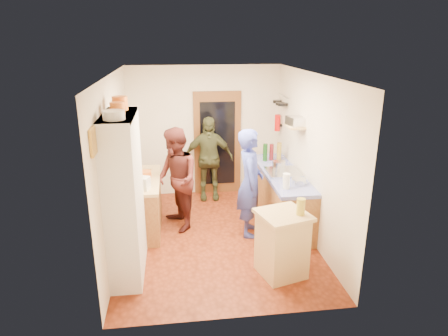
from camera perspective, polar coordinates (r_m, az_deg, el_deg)
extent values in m
cube|color=maroon|center=(6.63, -1.13, -9.83)|extent=(3.00, 4.00, 0.02)
cube|color=silver|center=(5.87, -1.29, 13.36)|extent=(3.00, 4.00, 0.02)
cube|color=beige|center=(8.05, -2.76, 5.26)|extent=(3.00, 0.02, 2.60)
cube|color=beige|center=(4.26, 1.76, -6.95)|extent=(3.00, 0.02, 2.60)
cube|color=beige|center=(6.15, -15.32, 0.47)|extent=(0.02, 4.00, 2.60)
cube|color=beige|center=(6.45, 12.26, 1.53)|extent=(0.02, 4.00, 2.60)
cube|color=brown|center=(8.10, -0.95, 3.53)|extent=(0.95, 0.06, 2.10)
cube|color=black|center=(8.06, -0.92, 3.47)|extent=(0.70, 0.02, 1.70)
cube|color=silver|center=(5.44, -14.01, -4.01)|extent=(0.40, 1.20, 2.20)
cube|color=silver|center=(5.14, -14.93, 7.20)|extent=(0.40, 1.14, 0.04)
cylinder|color=white|center=(4.81, -15.47, 7.30)|extent=(0.25, 0.25, 0.11)
cylinder|color=orange|center=(5.15, -14.99, 8.27)|extent=(0.18, 0.18, 0.15)
cylinder|color=orange|center=(5.42, -14.64, 8.95)|extent=(0.20, 0.20, 0.18)
cube|color=#A07339|center=(6.84, -11.66, -5.26)|extent=(0.60, 1.40, 0.85)
cube|color=tan|center=(6.68, -11.90, -1.72)|extent=(0.64, 1.44, 0.05)
cube|color=white|center=(6.18, -11.82, -2.14)|extent=(0.30, 0.25, 0.20)
cylinder|color=white|center=(6.51, -12.49, -1.22)|extent=(0.16, 0.16, 0.17)
cylinder|color=orange|center=(6.73, -11.21, -0.84)|extent=(0.26, 0.26, 0.09)
cube|color=tan|center=(7.17, -11.47, 0.04)|extent=(0.30, 0.22, 0.02)
cube|color=#A07339|center=(7.10, 8.10, -4.19)|extent=(0.60, 2.20, 0.84)
cube|color=#0713A8|center=(6.94, 8.26, -0.76)|extent=(0.62, 2.22, 0.06)
cube|color=silver|center=(6.85, 8.48, -0.61)|extent=(0.55, 0.58, 0.04)
cylinder|color=silver|center=(6.91, 7.85, 0.40)|extent=(0.22, 0.22, 0.14)
cylinder|color=#143F14|center=(7.45, 5.90, 2.22)|extent=(0.09, 0.09, 0.33)
cylinder|color=#591419|center=(7.52, 6.80, 2.27)|extent=(0.09, 0.09, 0.31)
cylinder|color=olive|center=(7.49, 7.87, 2.30)|extent=(0.10, 0.10, 0.34)
cylinder|color=white|center=(6.15, 8.89, -1.87)|extent=(0.13, 0.13, 0.24)
cylinder|color=silver|center=(6.38, 10.64, -1.92)|extent=(0.25, 0.25, 0.09)
cube|color=tan|center=(5.54, 8.27, -10.92)|extent=(0.68, 0.68, 0.86)
cube|color=tan|center=(5.33, 8.49, -6.65)|extent=(0.77, 0.77, 0.05)
cube|color=white|center=(5.34, 7.75, -6.44)|extent=(0.41, 0.36, 0.02)
cylinder|color=#AD9E2D|center=(5.28, 10.91, -5.44)|extent=(0.14, 0.14, 0.22)
cylinder|color=silver|center=(7.70, 8.52, 10.16)|extent=(0.02, 0.65, 0.02)
cylinder|color=black|center=(7.54, 8.39, 8.99)|extent=(0.18, 0.18, 0.05)
cylinder|color=black|center=(7.73, 7.99, 9.09)|extent=(0.16, 0.16, 0.05)
cylinder|color=black|center=(7.92, 7.61, 9.40)|extent=(0.17, 0.17, 0.05)
cube|color=tan|center=(6.72, 10.10, 5.87)|extent=(0.26, 0.42, 0.03)
cube|color=silver|center=(6.70, 10.14, 6.62)|extent=(0.27, 0.34, 0.15)
cube|color=black|center=(7.97, 8.05, 6.08)|extent=(0.06, 0.10, 0.04)
cylinder|color=red|center=(7.95, 7.65, 6.42)|extent=(0.11, 0.11, 0.32)
cube|color=gold|center=(4.47, -18.22, 3.59)|extent=(0.03, 0.25, 0.30)
imported|color=#3642A5|center=(6.38, 4.05, -2.23)|extent=(0.52, 0.70, 1.77)
imported|color=#421917|center=(6.66, -6.74, -1.55)|extent=(0.88, 1.00, 1.74)
imported|color=#383B21|center=(7.83, -2.18, 1.36)|extent=(0.99, 0.45, 1.67)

